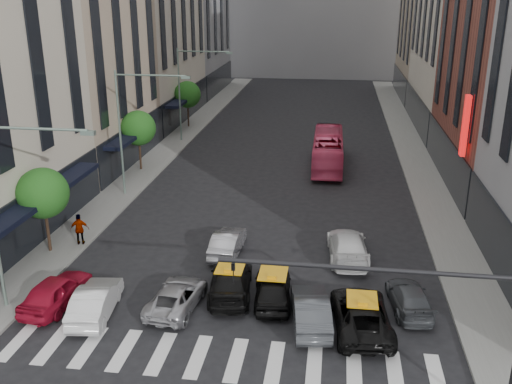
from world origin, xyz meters
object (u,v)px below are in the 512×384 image
at_px(streetlamp_far, 189,82).
at_px(car_red, 57,291).
at_px(taxi_center, 273,288).
at_px(car_white_front, 95,301).
at_px(streetlamp_near, 8,193).
at_px(pedestrian_far, 80,229).
at_px(streetlamp_mid, 132,117).
at_px(bus, 328,150).
at_px(taxi_left, 231,281).

height_order(streetlamp_far, car_red, streetlamp_far).
xyz_separation_m(car_red, taxi_center, (10.23, 1.80, -0.02)).
relative_size(streetlamp_far, car_white_front, 2.01).
bearing_deg(streetlamp_near, pedestrian_far, 92.88).
bearing_deg(streetlamp_near, taxi_center, 11.50).
relative_size(streetlamp_mid, car_white_front, 2.01).
relative_size(car_white_front, taxi_center, 1.03).
distance_m(streetlamp_far, bus, 15.89).
bearing_deg(car_red, taxi_left, -157.79).
bearing_deg(taxi_left, car_red, 8.52).
bearing_deg(car_white_front, streetlamp_near, -6.69).
height_order(streetlamp_near, taxi_left, streetlamp_near).
bearing_deg(pedestrian_far, taxi_center, 144.36).
xyz_separation_m(streetlamp_far, bus, (13.73, -6.63, -4.46)).
distance_m(streetlamp_near, taxi_center, 12.92).
xyz_separation_m(streetlamp_near, car_red, (1.38, 0.57, -5.14)).
distance_m(streetlamp_far, pedestrian_far, 25.39).
height_order(streetlamp_near, taxi_center, streetlamp_near).
distance_m(taxi_center, pedestrian_far, 12.87).
relative_size(streetlamp_far, pedestrian_far, 4.78).
relative_size(streetlamp_near, taxi_center, 2.06).
bearing_deg(taxi_left, streetlamp_near, 9.59).
xyz_separation_m(taxi_center, pedestrian_far, (-11.97, 4.71, 0.35)).
bearing_deg(taxi_left, pedestrian_far, -30.45).
xyz_separation_m(streetlamp_far, taxi_center, (11.61, -29.64, -5.16)).
xyz_separation_m(streetlamp_far, car_red, (1.38, -31.43, -5.14)).
distance_m(streetlamp_far, taxi_center, 32.25).
bearing_deg(streetlamp_mid, car_red, -84.88).
bearing_deg(streetlamp_mid, car_white_front, -77.42).
distance_m(streetlamp_near, bus, 29.19).
relative_size(car_red, pedestrian_far, 2.37).
bearing_deg(car_white_front, car_red, -21.14).
xyz_separation_m(taxi_left, pedestrian_far, (-9.81, 4.31, 0.36)).
height_order(streetlamp_far, car_white_front, streetlamp_far).
distance_m(streetlamp_mid, taxi_center, 18.64).
relative_size(streetlamp_near, car_red, 2.02).
height_order(car_white_front, pedestrian_far, pedestrian_far).
distance_m(streetlamp_near, streetlamp_far, 32.00).
distance_m(streetlamp_mid, streetlamp_far, 16.00).
distance_m(streetlamp_mid, car_white_front, 17.18).
bearing_deg(taxi_center, taxi_left, -16.05).
xyz_separation_m(streetlamp_near, streetlamp_mid, (0.00, 16.00, 0.00)).
bearing_deg(car_red, bus, -109.49).
height_order(streetlamp_far, taxi_left, streetlamp_far).
bearing_deg(streetlamp_near, streetlamp_far, 90.00).
xyz_separation_m(streetlamp_far, taxi_left, (9.45, -29.24, -5.17)).
height_order(streetlamp_mid, streetlamp_far, same).
xyz_separation_m(streetlamp_near, taxi_center, (11.61, 2.36, -5.16)).
bearing_deg(streetlamp_near, car_white_front, 0.15).
relative_size(streetlamp_near, taxi_left, 1.78).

